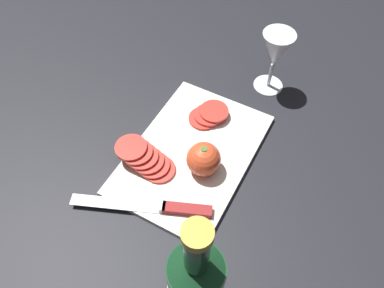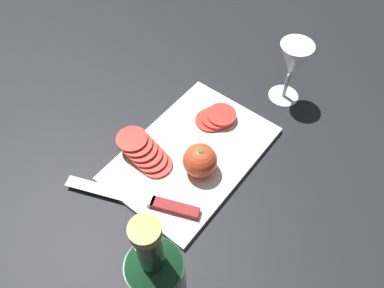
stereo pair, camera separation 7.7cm
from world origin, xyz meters
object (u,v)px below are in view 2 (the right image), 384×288
object	(u,v)px
wine_bottle	(159,286)
wine_glass	(293,63)
knife	(158,204)
tomato_slice_stack_far	(216,118)
whole_tomato	(200,160)
tomato_slice_stack_near	(144,152)

from	to	relation	value
wine_bottle	wine_glass	world-z (taller)	wine_bottle
wine_bottle	knife	bearing A→B (deg)	43.94
wine_bottle	knife	world-z (taller)	wine_bottle
knife	tomato_slice_stack_far	distance (m)	0.24
whole_tomato	tomato_slice_stack_far	bearing A→B (deg)	22.49
whole_tomato	tomato_slice_stack_near	size ratio (longest dim) A/B	0.53
wine_bottle	tomato_slice_stack_near	bearing A→B (deg)	48.42
knife	tomato_slice_stack_near	xyz separation A→B (m)	(0.07, 0.10, 0.01)
wine_glass	whole_tomato	bearing A→B (deg)	174.91
wine_bottle	knife	distance (m)	0.20
wine_bottle	tomato_slice_stack_far	bearing A→B (deg)	23.91
wine_glass	knife	distance (m)	0.42
wine_bottle	whole_tomato	distance (m)	0.28
whole_tomato	tomato_slice_stack_near	xyz separation A→B (m)	(-0.05, 0.11, -0.02)
wine_glass	tomato_slice_stack_far	distance (m)	0.21
whole_tomato	tomato_slice_stack_near	distance (m)	0.12
wine_bottle	whole_tomato	bearing A→B (deg)	24.64
wine_glass	tomato_slice_stack_near	size ratio (longest dim) A/B	1.17
wine_bottle	tomato_slice_stack_far	xyz separation A→B (m)	(0.37, 0.16, -0.10)
wine_bottle	tomato_slice_stack_far	world-z (taller)	wine_bottle
tomato_slice_stack_far	tomato_slice_stack_near	bearing A→B (deg)	161.56
wine_glass	whole_tomato	distance (m)	0.30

